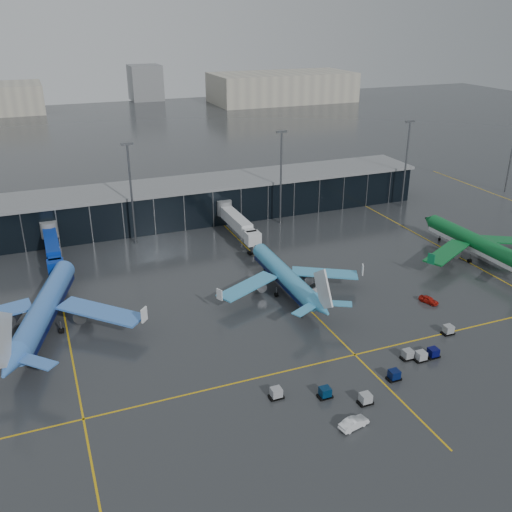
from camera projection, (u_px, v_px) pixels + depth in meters
name	position (u px, v px, depth m)	size (l,w,h in m)	color
ground	(267.00, 325.00, 106.72)	(600.00, 600.00, 0.00)	#282B2D
terminal_pier	(180.00, 202.00, 157.45)	(142.00, 17.00, 10.70)	black
jet_bridges	(52.00, 247.00, 129.64)	(94.00, 27.50, 7.20)	#595B60
flood_masts	(210.00, 182.00, 145.60)	(203.00, 0.50, 25.50)	#595B60
distant_hangars	(172.00, 91.00, 350.58)	(260.00, 71.00, 22.00)	#B2AD99
taxi_lines	(291.00, 292.00, 119.18)	(220.00, 120.00, 0.02)	gold
airliner_arkefly	(43.00, 295.00, 103.00)	(38.98, 44.40, 13.64)	#407AD4
airliner_klm_near	(285.00, 266.00, 117.43)	(32.90, 37.47, 11.52)	#3E9BCB
airliner_aer_lingus	(476.00, 233.00, 133.28)	(35.76, 40.72, 12.51)	#0B6329
baggage_carts	(387.00, 368.00, 92.40)	(38.69, 13.17, 1.70)	black
mobile_airstair	(317.00, 292.00, 117.38)	(2.32, 3.28, 3.45)	silver
service_van_red	(429.00, 300.00, 114.39)	(1.62, 4.02, 1.37)	#AB160D
service_van_white	(354.00, 423.00, 80.10)	(1.61, 4.62, 1.52)	silver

